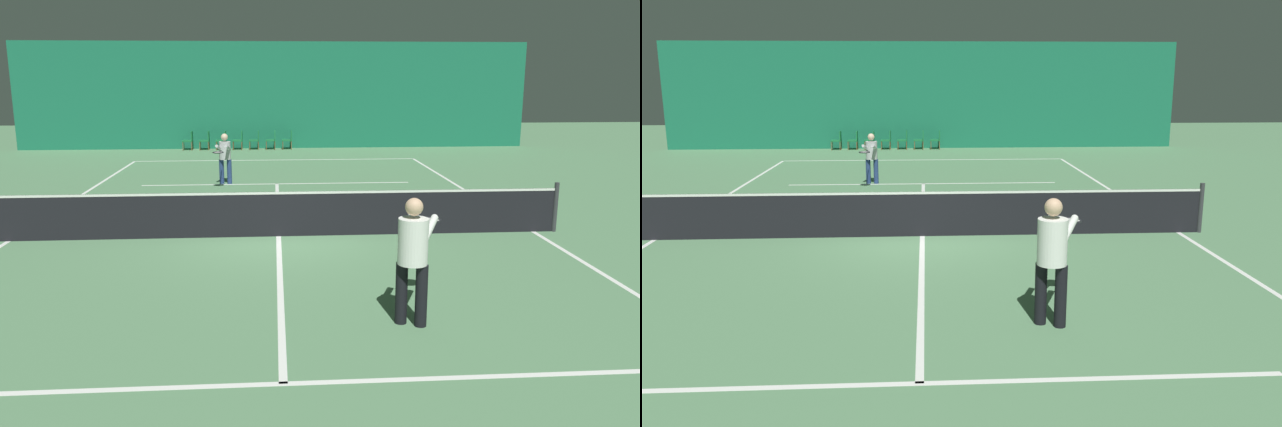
% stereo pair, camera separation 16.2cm
% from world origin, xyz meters
% --- Properties ---
extents(ground_plane, '(60.00, 60.00, 0.00)m').
position_xyz_m(ground_plane, '(0.00, 0.00, 0.00)').
color(ground_plane, '#56845B').
extents(backdrop_curtain, '(23.00, 0.12, 4.74)m').
position_xyz_m(backdrop_curtain, '(0.00, 15.99, 2.37)').
color(backdrop_curtain, '#196B4C').
rests_on(backdrop_curtain, ground).
extents(court_line_baseline_far, '(11.00, 0.10, 0.00)m').
position_xyz_m(court_line_baseline_far, '(0.00, 11.90, 0.00)').
color(court_line_baseline_far, white).
rests_on(court_line_baseline_far, ground).
extents(court_line_service_far, '(8.25, 0.10, 0.00)m').
position_xyz_m(court_line_service_far, '(0.00, 6.40, 0.00)').
color(court_line_service_far, white).
rests_on(court_line_service_far, ground).
extents(court_line_service_near, '(8.25, 0.10, 0.00)m').
position_xyz_m(court_line_service_near, '(0.00, -6.40, 0.00)').
color(court_line_service_near, white).
rests_on(court_line_service_near, ground).
extents(court_line_sideline_left, '(0.10, 23.80, 0.00)m').
position_xyz_m(court_line_sideline_left, '(-5.50, 0.00, 0.00)').
color(court_line_sideline_left, white).
rests_on(court_line_sideline_left, ground).
extents(court_line_sideline_right, '(0.10, 23.80, 0.00)m').
position_xyz_m(court_line_sideline_right, '(5.50, 0.00, 0.00)').
color(court_line_sideline_right, white).
rests_on(court_line_sideline_right, ground).
extents(court_line_centre, '(0.10, 12.80, 0.00)m').
position_xyz_m(court_line_centre, '(0.00, 0.00, 0.00)').
color(court_line_centre, white).
rests_on(court_line_centre, ground).
extents(tennis_net, '(12.00, 0.10, 1.07)m').
position_xyz_m(tennis_net, '(0.00, 0.00, 0.51)').
color(tennis_net, black).
rests_on(tennis_net, ground).
extents(player_near, '(0.94, 1.41, 1.76)m').
position_xyz_m(player_near, '(1.77, -4.81, 1.02)').
color(player_near, black).
rests_on(player_near, ground).
extents(player_far, '(0.51, 1.33, 1.55)m').
position_xyz_m(player_far, '(-1.59, 6.52, 0.90)').
color(player_far, navy).
rests_on(player_far, ground).
extents(courtside_chair_0, '(0.44, 0.44, 0.84)m').
position_xyz_m(courtside_chair_0, '(-3.84, 15.44, 0.49)').
color(courtside_chair_0, brown).
rests_on(courtside_chair_0, ground).
extents(courtside_chair_1, '(0.44, 0.44, 0.84)m').
position_xyz_m(courtside_chair_1, '(-3.10, 15.44, 0.49)').
color(courtside_chair_1, brown).
rests_on(courtside_chair_1, ground).
extents(courtside_chair_2, '(0.44, 0.44, 0.84)m').
position_xyz_m(courtside_chair_2, '(-2.37, 15.44, 0.49)').
color(courtside_chair_2, brown).
rests_on(courtside_chair_2, ground).
extents(courtside_chair_3, '(0.44, 0.44, 0.84)m').
position_xyz_m(courtside_chair_3, '(-1.63, 15.44, 0.49)').
color(courtside_chair_3, brown).
rests_on(courtside_chair_3, ground).
extents(courtside_chair_4, '(0.44, 0.44, 0.84)m').
position_xyz_m(courtside_chair_4, '(-0.89, 15.44, 0.49)').
color(courtside_chair_4, brown).
rests_on(courtside_chair_4, ground).
extents(courtside_chair_5, '(0.44, 0.44, 0.84)m').
position_xyz_m(courtside_chair_5, '(-0.15, 15.44, 0.49)').
color(courtside_chair_5, brown).
rests_on(courtside_chair_5, ground).
extents(courtside_chair_6, '(0.44, 0.44, 0.84)m').
position_xyz_m(courtside_chair_6, '(0.58, 15.44, 0.49)').
color(courtside_chair_6, brown).
rests_on(courtside_chair_6, ground).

